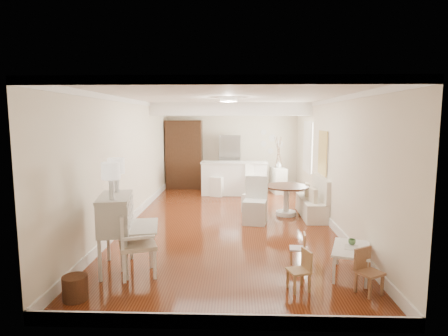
# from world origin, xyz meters

# --- Properties ---
(room) EXTENTS (9.00, 9.04, 2.82)m
(room) POSITION_xyz_m (0.04, 0.32, 1.98)
(room) COLOR maroon
(room) RESTS_ON ground
(secretary_bureau) EXTENTS (1.09, 1.11, 1.19)m
(secretary_bureau) POSITION_xyz_m (-1.70, -2.85, 0.59)
(secretary_bureau) COLOR beige
(secretary_bureau) RESTS_ON ground
(gustavian_armchair) EXTENTS (0.72, 0.72, 0.98)m
(gustavian_armchair) POSITION_xyz_m (-1.31, -3.05, 0.49)
(gustavian_armchair) COLOR white
(gustavian_armchair) RESTS_ON ground
(wicker_basket) EXTENTS (0.39, 0.39, 0.32)m
(wicker_basket) POSITION_xyz_m (-1.93, -3.86, 0.16)
(wicker_basket) COLOR #482816
(wicker_basket) RESTS_ON ground
(kids_table) EXTENTS (0.77, 0.99, 0.43)m
(kids_table) POSITION_xyz_m (1.90, -2.96, 0.22)
(kids_table) COLOR white
(kids_table) RESTS_ON ground
(kids_chair_a) EXTENTS (0.35, 0.35, 0.58)m
(kids_chair_a) POSITION_xyz_m (1.03, -3.48, 0.29)
(kids_chair_a) COLOR #A97D4D
(kids_chair_a) RESTS_ON ground
(kids_chair_b) EXTENTS (0.28, 0.28, 0.52)m
(kids_chair_b) POSITION_xyz_m (1.17, -2.51, 0.26)
(kids_chair_b) COLOR tan
(kids_chair_b) RESTS_ON ground
(kids_chair_c) EXTENTS (0.41, 0.41, 0.62)m
(kids_chair_c) POSITION_xyz_m (1.96, -3.56, 0.31)
(kids_chair_c) COLOR #956343
(kids_chair_c) RESTS_ON ground
(banquette) EXTENTS (0.52, 1.60, 0.98)m
(banquette) POSITION_xyz_m (1.99, 0.50, 0.49)
(banquette) COLOR silver
(banquette) RESTS_ON ground
(dining_table) EXTENTS (1.26, 1.26, 0.74)m
(dining_table) POSITION_xyz_m (1.40, 0.60, 0.37)
(dining_table) COLOR #3E2014
(dining_table) RESTS_ON ground
(slip_chair_near) EXTENTS (0.59, 0.61, 1.06)m
(slip_chair_near) POSITION_xyz_m (0.59, -0.16, 0.53)
(slip_chair_near) COLOR silver
(slip_chair_near) RESTS_ON ground
(slip_chair_far) EXTENTS (0.62, 0.61, 0.91)m
(slip_chair_far) POSITION_xyz_m (0.61, 0.89, 0.46)
(slip_chair_far) COLOR white
(slip_chair_far) RESTS_ON ground
(breakfast_counter) EXTENTS (2.05, 0.65, 1.03)m
(breakfast_counter) POSITION_xyz_m (0.10, 3.10, 0.52)
(breakfast_counter) COLOR white
(breakfast_counter) RESTS_ON ground
(bar_stool_left) EXTENTS (0.49, 0.49, 0.94)m
(bar_stool_left) POSITION_xyz_m (-0.39, 2.86, 0.47)
(bar_stool_left) COLOR white
(bar_stool_left) RESTS_ON ground
(bar_stool_right) EXTENTS (0.46, 0.46, 1.01)m
(bar_stool_right) POSITION_xyz_m (0.66, 2.65, 0.50)
(bar_stool_right) COLOR white
(bar_stool_right) RESTS_ON ground
(pantry_cabinet) EXTENTS (1.20, 0.60, 2.30)m
(pantry_cabinet) POSITION_xyz_m (-1.60, 4.18, 1.15)
(pantry_cabinet) COLOR #381E11
(pantry_cabinet) RESTS_ON ground
(fridge) EXTENTS (0.75, 0.65, 1.80)m
(fridge) POSITION_xyz_m (0.30, 4.15, 0.90)
(fridge) COLOR silver
(fridge) RESTS_ON ground
(sideboard) EXTENTS (0.49, 0.89, 0.81)m
(sideboard) POSITION_xyz_m (1.51, 3.46, 0.40)
(sideboard) COLOR beige
(sideboard) RESTS_ON ground
(pencil_cup) EXTENTS (0.14, 0.14, 0.09)m
(pencil_cup) POSITION_xyz_m (1.95, -2.82, 0.48)
(pencil_cup) COLOR #588950
(pencil_cup) RESTS_ON kids_table
(branch_vase) EXTENTS (0.23, 0.23, 0.20)m
(branch_vase) POSITION_xyz_m (1.52, 3.46, 0.91)
(branch_vase) COLOR white
(branch_vase) RESTS_ON sideboard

